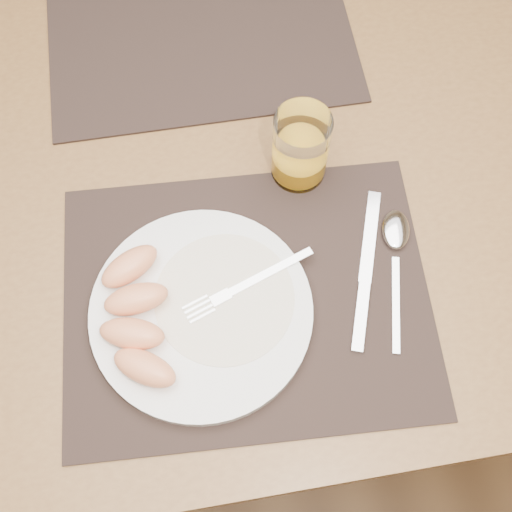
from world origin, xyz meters
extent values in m
plane|color=brown|center=(0.00, 0.00, 0.00)|extent=(5.00, 5.00, 0.00)
cube|color=brown|center=(0.00, 0.00, 0.73)|extent=(1.40, 0.90, 0.04)
cylinder|color=brown|center=(0.62, 0.37, 0.35)|extent=(0.06, 0.06, 0.71)
cube|color=black|center=(-0.02, -0.22, 0.75)|extent=(0.47, 0.38, 0.00)
cube|color=black|center=(-0.02, 0.22, 0.75)|extent=(0.45, 0.35, 0.00)
cylinder|color=white|center=(-0.07, -0.23, 0.76)|extent=(0.27, 0.27, 0.02)
cylinder|color=white|center=(-0.04, -0.22, 0.77)|extent=(0.17, 0.17, 0.00)
cube|color=silver|center=(0.02, -0.20, 0.77)|extent=(0.11, 0.05, 0.00)
cube|color=silver|center=(-0.05, -0.22, 0.77)|extent=(0.03, 0.02, 0.00)
cube|color=silver|center=(-0.08, -0.23, 0.77)|extent=(0.04, 0.03, 0.00)
cube|color=silver|center=(0.15, -0.16, 0.76)|extent=(0.06, 0.13, 0.00)
cube|color=silver|center=(0.12, -0.27, 0.76)|extent=(0.04, 0.09, 0.01)
cube|color=silver|center=(0.16, -0.26, 0.76)|extent=(0.04, 0.12, 0.00)
ellipsoid|color=silver|center=(0.19, -0.16, 0.76)|extent=(0.05, 0.06, 0.01)
cylinder|color=white|center=(0.08, -0.05, 0.81)|extent=(0.07, 0.07, 0.11)
cylinder|color=#FFA715|center=(0.08, -0.05, 0.77)|extent=(0.06, 0.06, 0.03)
ellipsoid|color=#F09762|center=(-0.15, -0.29, 0.79)|extent=(0.08, 0.07, 0.03)
ellipsoid|color=#F09762|center=(-0.16, -0.25, 0.79)|extent=(0.08, 0.06, 0.03)
ellipsoid|color=#F09762|center=(-0.15, -0.21, 0.79)|extent=(0.08, 0.04, 0.03)
ellipsoid|color=#F09762|center=(-0.15, -0.17, 0.79)|extent=(0.09, 0.07, 0.03)
camera|label=1|loc=(-0.05, -0.48, 1.50)|focal=45.00mm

